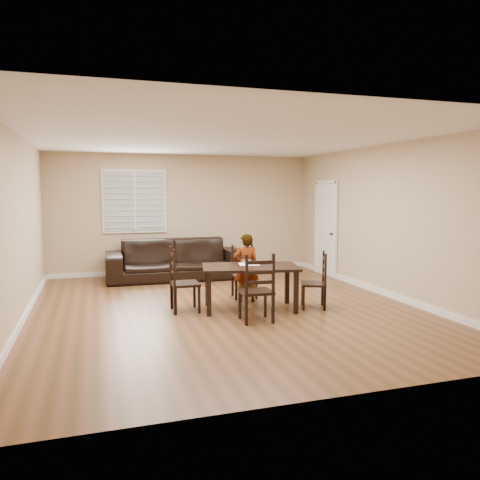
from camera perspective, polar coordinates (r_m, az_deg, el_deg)
name	(u,v)px	position (r m, az deg, el deg)	size (l,w,h in m)	color
ground	(224,307)	(7.65, -1.91, -8.22)	(7.00, 7.00, 0.00)	brown
room	(223,195)	(7.60, -2.06, 5.45)	(6.04, 7.04, 2.72)	tan
dining_table	(250,271)	(7.41, 1.24, -3.86)	(1.63, 1.12, 0.70)	black
chair_near	(243,273)	(8.37, 0.36, -4.05)	(0.45, 0.43, 0.92)	black
chair_far	(258,292)	(6.66, 2.26, -6.33)	(0.47, 0.44, 1.01)	black
chair_left	(177,283)	(7.37, -7.66, -5.18)	(0.43, 0.46, 1.01)	black
chair_right	(320,283)	(7.65, 9.76, -5.14)	(0.51, 0.52, 0.91)	black
child	(246,268)	(7.95, 0.76, -3.39)	(0.43, 0.28, 1.17)	gray
napkin	(249,264)	(7.56, 1.09, -2.96)	(0.31, 0.31, 0.00)	beige
donut	(250,263)	(7.56, 1.23, -2.81)	(0.09, 0.09, 0.03)	gold
sofa	(176,259)	(10.09, -7.84, -2.35)	(2.90, 1.13, 0.85)	black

